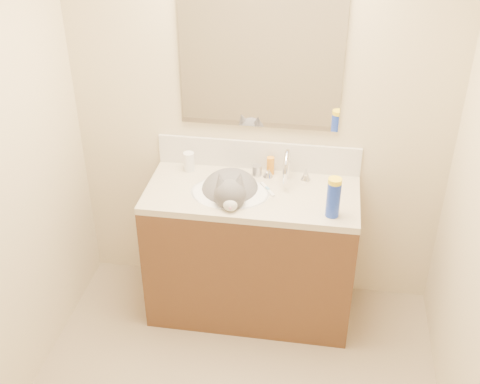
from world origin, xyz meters
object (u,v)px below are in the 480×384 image
(vanity_cabinet, at_px, (251,255))
(spray_can, at_px, (333,199))
(silver_jar, at_px, (257,170))
(basin, at_px, (230,203))
(cat, at_px, (230,193))
(amber_bottle, at_px, (270,166))
(pill_bottle, at_px, (189,162))
(faucet, at_px, (287,169))

(vanity_cabinet, distance_m, spray_can, 0.73)
(silver_jar, bearing_deg, basin, -120.27)
(cat, height_order, amber_bottle, cat)
(vanity_cabinet, distance_m, basin, 0.40)
(basin, bearing_deg, amber_bottle, 50.13)
(spray_can, bearing_deg, pill_bottle, 157.46)
(vanity_cabinet, relative_size, pill_bottle, 10.40)
(silver_jar, relative_size, amber_bottle, 0.58)
(cat, xyz_separation_m, spray_can, (0.57, -0.16, 0.11))
(faucet, distance_m, silver_jar, 0.19)
(cat, relative_size, spray_can, 2.48)
(amber_bottle, relative_size, spray_can, 0.56)
(amber_bottle, bearing_deg, spray_can, -45.87)
(pill_bottle, distance_m, amber_bottle, 0.48)
(basin, xyz_separation_m, spray_can, (0.57, -0.14, 0.17))
(basin, bearing_deg, pill_bottle, 143.25)
(cat, bearing_deg, pill_bottle, 135.52)
(vanity_cabinet, height_order, basin, basin)
(vanity_cabinet, height_order, faucet, faucet)
(basin, distance_m, amber_bottle, 0.34)
(pill_bottle, distance_m, silver_jar, 0.41)
(cat, relative_size, amber_bottle, 4.44)
(pill_bottle, xyz_separation_m, silver_jar, (0.41, 0.00, -0.03))
(pill_bottle, bearing_deg, vanity_cabinet, -24.18)
(amber_bottle, bearing_deg, basin, -129.87)
(vanity_cabinet, xyz_separation_m, pill_bottle, (-0.40, 0.18, 0.51))
(basin, xyz_separation_m, pill_bottle, (-0.28, 0.21, 0.13))
(pill_bottle, bearing_deg, spray_can, -22.54)
(spray_can, bearing_deg, vanity_cabinet, 158.96)
(faucet, bearing_deg, cat, -153.71)
(basin, bearing_deg, silver_jar, 59.73)
(faucet, xyz_separation_m, amber_bottle, (-0.10, 0.07, -0.03))
(vanity_cabinet, distance_m, cat, 0.45)
(faucet, distance_m, pill_bottle, 0.58)
(silver_jar, relative_size, spray_can, 0.33)
(vanity_cabinet, xyz_separation_m, faucet, (0.18, 0.14, 0.54))
(basin, xyz_separation_m, faucet, (0.30, 0.17, 0.16))
(pill_bottle, relative_size, silver_jar, 1.79)
(faucet, xyz_separation_m, spray_can, (0.27, -0.31, 0.01))
(cat, bearing_deg, spray_can, -25.94)
(faucet, bearing_deg, amber_bottle, 144.48)
(cat, height_order, spray_can, spray_can)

